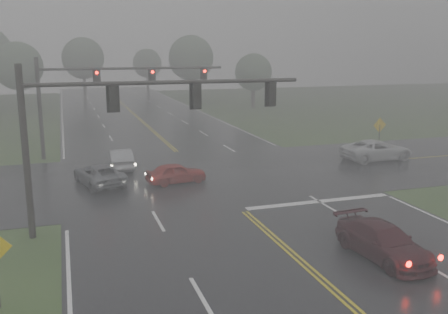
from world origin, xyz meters
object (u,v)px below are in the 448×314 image
object	(u,v)px
sedan_red	(176,183)
sedan_silver	(121,169)
car_grey	(100,185)
pickup_white	(376,160)
signal_gantry_far	(100,87)
sedan_maroon	(382,258)
signal_gantry_near	(116,115)

from	to	relation	value
sedan_red	sedan_silver	bearing A→B (deg)	23.25
car_grey	pickup_white	world-z (taller)	pickup_white
pickup_white	signal_gantry_far	xyz separation A→B (m)	(-19.44, 8.06, 5.38)
sedan_silver	car_grey	world-z (taller)	sedan_silver
sedan_red	car_grey	world-z (taller)	car_grey
pickup_white	sedan_maroon	bearing A→B (deg)	144.26
car_grey	pickup_white	bearing A→B (deg)	167.34
sedan_red	signal_gantry_far	bearing A→B (deg)	12.89
car_grey	signal_gantry_near	size ratio (longest dim) A/B	0.37
signal_gantry_far	car_grey	bearing A→B (deg)	-96.15
sedan_silver	pickup_white	world-z (taller)	pickup_white
sedan_maroon	car_grey	bearing A→B (deg)	119.59
sedan_maroon	car_grey	world-z (taller)	sedan_maroon
sedan_maroon	signal_gantry_far	bearing A→B (deg)	106.43
sedan_red	signal_gantry_near	world-z (taller)	signal_gantry_near
sedan_silver	signal_gantry_far	bearing A→B (deg)	-81.16
pickup_white	signal_gantry_near	xyz separation A→B (m)	(-20.00, -8.83, 5.33)
sedan_maroon	signal_gantry_far	size ratio (longest dim) A/B	0.33
car_grey	signal_gantry_near	world-z (taller)	signal_gantry_near
sedan_silver	pickup_white	xyz separation A→B (m)	(18.69, -3.06, 0.00)
car_grey	signal_gantry_far	bearing A→B (deg)	-111.03
sedan_maroon	sedan_red	xyz separation A→B (m)	(-5.39, 13.70, 0.00)
sedan_silver	signal_gantry_far	world-z (taller)	signal_gantry_far
sedan_red	sedan_silver	distance (m)	5.68
sedan_red	pickup_white	size ratio (longest dim) A/B	0.68
signal_gantry_far	pickup_white	bearing A→B (deg)	-22.51
sedan_silver	signal_gantry_near	distance (m)	13.09
sedan_red	pickup_white	distance (m)	15.91
signal_gantry_near	signal_gantry_far	xyz separation A→B (m)	(0.57, 16.88, 0.05)
sedan_red	sedan_silver	xyz separation A→B (m)	(-2.89, 4.90, 0.00)
sedan_red	pickup_white	xyz separation A→B (m)	(15.80, 1.83, 0.00)
signal_gantry_near	signal_gantry_far	world-z (taller)	signal_gantry_near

